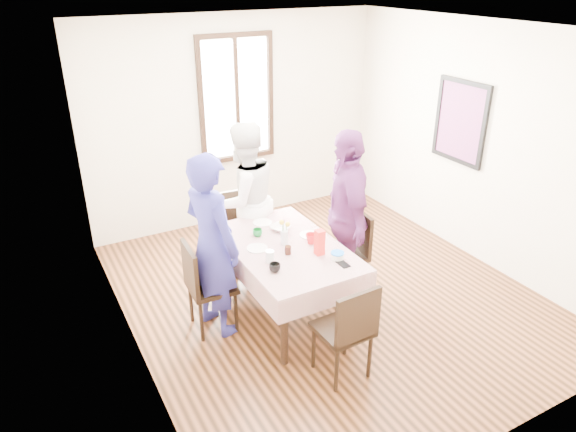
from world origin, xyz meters
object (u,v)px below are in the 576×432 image
at_px(chair_left, 212,286).
at_px(person_left, 211,245).
at_px(chair_right, 344,254).
at_px(chair_near, 342,329).
at_px(dining_table, 286,280).
at_px(person_far, 243,200).
at_px(person_right, 344,216).
at_px(chair_far, 244,233).

bearing_deg(chair_left, person_left, 92.91).
height_order(chair_right, chair_near, same).
xyz_separation_m(dining_table, person_left, (-0.70, 0.14, 0.51)).
height_order(chair_near, person_far, person_far).
distance_m(chair_near, person_right, 1.33).
bearing_deg(dining_table, person_right, 3.70).
bearing_deg(chair_far, person_left, 53.53).
relative_size(chair_far, person_left, 0.51).
bearing_deg(person_far, person_right, 116.80).
bearing_deg(chair_right, chair_near, 152.88).
bearing_deg(chair_left, chair_right, 89.31).
relative_size(dining_table, person_far, 0.83).
bearing_deg(person_left, person_far, -56.88).
bearing_deg(chair_left, chair_far, 142.98).
bearing_deg(person_far, person_left, 40.11).
xyz_separation_m(dining_table, chair_near, (0.00, -0.99, 0.08)).
distance_m(dining_table, chair_far, 1.00).
bearing_deg(person_far, chair_far, -100.12).
height_order(chair_left, person_far, person_far).
xyz_separation_m(chair_right, person_left, (-1.42, 0.09, 0.43)).
height_order(chair_right, person_right, person_right).
distance_m(chair_right, person_far, 1.25).
height_order(chair_far, chair_near, same).
bearing_deg(chair_right, person_left, 93.90).
bearing_deg(chair_near, person_far, 87.96).
bearing_deg(chair_near, dining_table, 87.96).
bearing_deg(person_right, chair_near, -13.41).
relative_size(chair_far, person_far, 0.52).
distance_m(chair_right, person_right, 0.45).
height_order(dining_table, chair_right, chair_right).
distance_m(chair_left, chair_far, 1.12).
relative_size(person_far, person_right, 0.96).
relative_size(chair_right, chair_near, 1.00).
distance_m(chair_right, chair_far, 1.19).
distance_m(chair_near, person_far, 2.01).
relative_size(chair_left, person_left, 0.51).
xyz_separation_m(dining_table, chair_left, (-0.72, 0.14, 0.08)).
height_order(chair_near, person_right, person_right).
distance_m(person_left, person_far, 1.09).
bearing_deg(person_left, chair_near, -165.35).
relative_size(chair_near, person_far, 0.52).
bearing_deg(dining_table, chair_near, -90.00).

